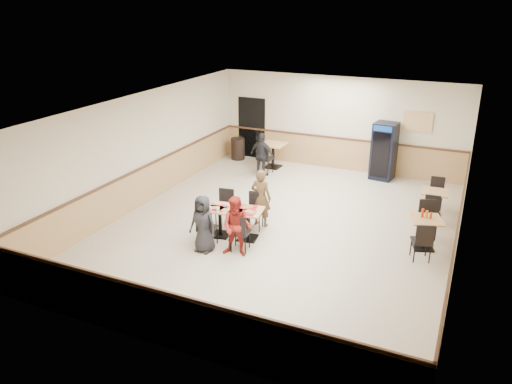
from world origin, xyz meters
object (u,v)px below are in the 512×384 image
at_px(side_table_near, 425,229).
at_px(trash_bin, 238,149).
at_px(diner_man_opposite, 261,198).
at_px(lone_diner, 262,155).
at_px(side_table_far, 434,200).
at_px(diner_woman_right, 237,227).
at_px(pepsi_cooler, 384,151).
at_px(main_table, 234,218).
at_px(diner_woman_left, 203,224).
at_px(back_table, 273,152).

relative_size(side_table_near, trash_bin, 1.15).
bearing_deg(diner_man_opposite, lone_diner, -65.62).
bearing_deg(side_table_far, diner_woman_right, -132.86).
relative_size(side_table_far, pepsi_cooler, 0.38).
relative_size(main_table, side_table_far, 2.12).
bearing_deg(diner_woman_right, main_table, 112.82).
bearing_deg(side_table_near, lone_diner, 150.39).
height_order(side_table_far, pepsi_cooler, pepsi_cooler).
bearing_deg(diner_woman_left, diner_man_opposite, 73.17).
relative_size(diner_woman_right, trash_bin, 1.82).
bearing_deg(diner_woman_right, pepsi_cooler, 65.04).
distance_m(main_table, pepsi_cooler, 6.06).
relative_size(diner_woman_left, side_table_far, 1.92).
bearing_deg(side_table_near, diner_woman_right, -151.28).
bearing_deg(main_table, side_table_near, 8.27).
bearing_deg(back_table, diner_woman_right, -74.96).
xyz_separation_m(lone_diner, back_table, (0.00, 0.93, -0.15)).
height_order(diner_man_opposite, trash_bin, diner_man_opposite).
bearing_deg(lone_diner, diner_man_opposite, 121.37).
height_order(lone_diner, pepsi_cooler, pepsi_cooler).
bearing_deg(diner_woman_right, side_table_far, 38.97).
height_order(lone_diner, back_table, lone_diner).
xyz_separation_m(diner_woman_right, side_table_far, (3.68, 3.96, -0.23)).
bearing_deg(diner_man_opposite, diner_woman_right, 96.43).
height_order(main_table, diner_woman_right, diner_woman_right).
bearing_deg(trash_bin, diner_man_opposite, -57.94).
distance_m(diner_man_opposite, back_table, 4.54).
bearing_deg(diner_woman_left, side_table_far, 45.02).
xyz_separation_m(side_table_far, pepsi_cooler, (-1.77, 2.37, 0.43)).
xyz_separation_m(diner_woman_left, side_table_near, (4.44, 2.13, -0.17)).
bearing_deg(pepsi_cooler, lone_diner, -152.66).
relative_size(diner_man_opposite, lone_diner, 1.04).
height_order(pepsi_cooler, trash_bin, pepsi_cooler).
bearing_deg(side_table_near, pepsi_cooler, 112.27).
bearing_deg(diner_woman_left, lone_diner, 101.68).
height_order(diner_man_opposite, back_table, diner_man_opposite).
height_order(main_table, lone_diner, lone_diner).
relative_size(diner_woman_left, lone_diner, 0.94).
bearing_deg(lone_diner, diner_woman_left, 107.39).
xyz_separation_m(side_table_near, trash_bin, (-6.74, 4.27, -0.11)).
xyz_separation_m(diner_woman_right, pepsi_cooler, (1.91, 6.33, 0.20)).
bearing_deg(diner_woman_left, diner_woman_right, 11.07).
bearing_deg(lone_diner, trash_bin, -32.83).
bearing_deg(main_table, trash_bin, 106.63).
relative_size(diner_man_opposite, pepsi_cooler, 0.82).
xyz_separation_m(diner_man_opposite, trash_bin, (-2.91, 4.65, -0.35)).
relative_size(diner_man_opposite, trash_bin, 1.94).
bearing_deg(side_table_near, diner_man_opposite, -174.37).
distance_m(diner_woman_right, trash_bin, 7.00).
relative_size(diner_woman_right, pepsi_cooler, 0.77).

